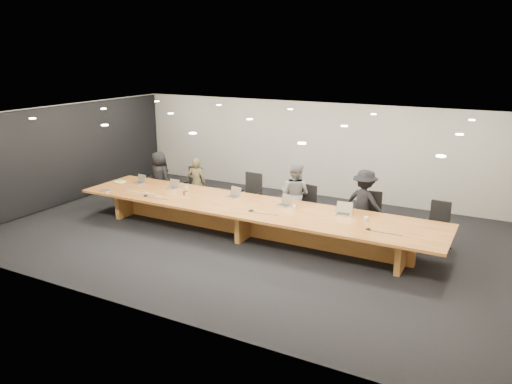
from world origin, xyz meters
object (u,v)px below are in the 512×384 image
(laptop_c, at_px, (233,192))
(paper_cup_near, at_px, (294,207))
(person_d, at_px, (364,203))
(paper_cup_far, at_px, (366,219))
(laptop_b, at_px, (172,184))
(person_a, at_px, (160,177))
(mic_center, at_px, (251,210))
(amber_mug, at_px, (185,193))
(mic_right, at_px, (368,229))
(person_c, at_px, (295,194))
(laptop_d, at_px, (284,200))
(water_bottle, at_px, (186,191))
(conference_table, at_px, (250,215))
(chair_mid_left, at_px, (249,195))
(laptop_e, at_px, (343,209))
(person_b, at_px, (197,183))
(chair_mid_right, at_px, (304,206))
(laptop_a, at_px, (139,179))
(chair_left, at_px, (191,187))
(chair_far_right, at_px, (438,225))
(chair_right, at_px, (370,215))
(mic_left, at_px, (146,195))
(chair_far_left, at_px, (156,183))
(av_box, at_px, (105,191))

(laptop_c, relative_size, paper_cup_near, 3.58)
(person_d, xyz_separation_m, paper_cup_far, (0.36, -1.08, -0.00))
(laptop_b, xyz_separation_m, laptop_c, (1.82, 0.05, 0.01))
(person_a, relative_size, mic_center, 10.80)
(amber_mug, height_order, paper_cup_far, paper_cup_far)
(mic_right, bearing_deg, person_c, 146.75)
(laptop_d, distance_m, amber_mug, 2.61)
(water_bottle, bearing_deg, paper_cup_far, 2.29)
(conference_table, xyz_separation_m, person_d, (2.36, 1.26, 0.28))
(chair_mid_left, height_order, laptop_e, chair_mid_left)
(person_c, height_order, mic_center, person_c)
(person_b, relative_size, laptop_c, 4.50)
(laptop_b, distance_m, mic_right, 5.48)
(chair_mid_right, height_order, amber_mug, chair_mid_right)
(laptop_a, xyz_separation_m, laptop_e, (5.81, 0.02, 0.02))
(amber_mug, relative_size, mic_right, 0.81)
(chair_left, height_order, mic_right, chair_left)
(chair_mid_right, height_order, person_b, person_b)
(water_bottle, relative_size, mic_right, 1.84)
(chair_far_right, distance_m, laptop_a, 7.75)
(chair_far_right, xyz_separation_m, person_a, (-7.63, -0.16, 0.22))
(person_c, height_order, water_bottle, person_c)
(chair_right, xyz_separation_m, mic_left, (-5.21, -1.75, 0.22))
(person_a, distance_m, person_d, 5.98)
(laptop_a, height_order, mic_right, laptop_a)
(paper_cup_near, height_order, paper_cup_far, paper_cup_far)
(paper_cup_far, bearing_deg, chair_far_left, 171.07)
(person_c, relative_size, mic_center, 11.62)
(chair_far_right, distance_m, paper_cup_near, 3.20)
(laptop_e, bearing_deg, mic_right, -47.34)
(person_b, height_order, paper_cup_far, person_b)
(water_bottle, bearing_deg, chair_mid_right, 24.97)
(chair_right, height_order, mic_left, chair_right)
(person_c, bearing_deg, person_d, -172.65)
(laptop_a, relative_size, laptop_c, 0.93)
(laptop_c, xyz_separation_m, laptop_e, (2.86, -0.04, 0.01))
(laptop_b, bearing_deg, laptop_d, -0.28)
(person_d, height_order, mic_center, person_d)
(av_box, bearing_deg, amber_mug, 22.43)
(chair_mid_left, bearing_deg, laptop_a, -159.69)
(chair_left, bearing_deg, person_b, -22.12)
(person_d, bearing_deg, person_b, 13.74)
(conference_table, distance_m, person_c, 1.38)
(laptop_e, xyz_separation_m, mic_right, (0.75, -0.65, -0.12))
(conference_table, distance_m, person_d, 2.69)
(chair_left, xyz_separation_m, laptop_d, (3.33, -0.98, 0.33))
(conference_table, bearing_deg, chair_left, 153.34)
(chair_mid_right, xyz_separation_m, person_c, (-0.24, -0.04, 0.27))
(chair_far_right, relative_size, mic_left, 7.73)
(person_d, bearing_deg, person_c, 14.56)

